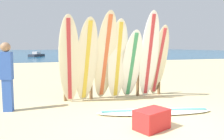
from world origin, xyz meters
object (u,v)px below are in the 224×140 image
(surfboard_leaning_left, at_px, (87,61))
(surfboard_leaning_center, at_px, (118,60))
(surfboard_leaning_right, at_px, (149,56))
(small_boat_offshore, at_px, (37,55))
(surfboard_lying_on_sand, at_px, (155,112))
(surfboard_rack, at_px, (115,76))
(surfboard_leaning_center_left, at_px, (105,57))
(cooler_box, at_px, (152,119))
(surfboard_leaning_far_right, at_px, (159,62))
(surfboard_leaning_center_right, at_px, (132,65))
(beachgoer_standing, at_px, (7,74))
(surfboard_leaning_far_left, at_px, (69,61))

(surfboard_leaning_left, xyz_separation_m, surfboard_leaning_center, (0.88, 0.08, 0.00))
(surfboard_leaning_right, bearing_deg, small_boat_offshore, 97.55)
(surfboard_lying_on_sand, relative_size, small_boat_offshore, 0.89)
(surfboard_lying_on_sand, bearing_deg, surfboard_rack, 102.16)
(surfboard_rack, xyz_separation_m, surfboard_leaning_left, (-0.90, -0.40, 0.49))
(surfboard_leaning_center_left, bearing_deg, small_boat_offshore, 95.13)
(surfboard_leaning_left, bearing_deg, surfboard_leaning_center, 5.24)
(surfboard_leaning_center_left, xyz_separation_m, surfboard_leaning_center, (0.36, 0.01, -0.08))
(surfboard_lying_on_sand, height_order, small_boat_offshore, small_boat_offshore)
(surfboard_leaning_right, distance_m, cooler_box, 2.58)
(surfboard_lying_on_sand, height_order, cooler_box, cooler_box)
(surfboard_leaning_far_right, distance_m, small_boat_offshore, 28.85)
(surfboard_leaning_left, relative_size, surfboard_leaning_center, 1.00)
(surfboard_leaning_center_right, bearing_deg, surfboard_leaning_left, -176.25)
(surfboard_lying_on_sand, xyz_separation_m, cooler_box, (-0.51, -0.85, 0.14))
(cooler_box, bearing_deg, surfboard_lying_on_sand, 36.29)
(surfboard_leaning_right, bearing_deg, surfboard_rack, 153.12)
(beachgoer_standing, bearing_deg, surfboard_leaning_center_left, 7.20)
(surfboard_leaning_right, relative_size, small_boat_offshore, 0.82)
(surfboard_leaning_far_left, bearing_deg, surfboard_rack, 17.41)
(surfboard_leaning_center_right, relative_size, surfboard_lying_on_sand, 0.73)
(surfboard_leaning_center_left, height_order, surfboard_leaning_right, surfboard_leaning_right)
(beachgoer_standing, bearing_deg, surfboard_leaning_far_right, 5.16)
(surfboard_rack, xyz_separation_m, beachgoer_standing, (-2.76, -0.63, 0.25))
(surfboard_rack, relative_size, surfboard_leaning_left, 1.34)
(surfboard_leaning_right, relative_size, surfboard_leaning_far_right, 1.17)
(surfboard_leaning_center, height_order, cooler_box, surfboard_leaning_center)
(surfboard_rack, bearing_deg, surfboard_lying_on_sand, -77.84)
(surfboard_leaning_far_left, relative_size, surfboard_leaning_center, 1.02)
(surfboard_leaning_far_left, relative_size, surfboard_leaning_center_left, 0.94)
(surfboard_leaning_left, height_order, surfboard_lying_on_sand, surfboard_leaning_left)
(surfboard_leaning_left, bearing_deg, surfboard_leaning_center_left, 7.51)
(surfboard_leaning_center, relative_size, surfboard_leaning_far_right, 1.07)
(surfboard_leaning_left, bearing_deg, cooler_box, -70.86)
(surfboard_leaning_right, height_order, small_boat_offshore, surfboard_leaning_right)
(surfboard_rack, relative_size, surfboard_leaning_center_left, 1.24)
(surfboard_rack, relative_size, beachgoer_standing, 1.88)
(surfboard_rack, xyz_separation_m, cooler_box, (-0.14, -2.58, -0.44))
(surfboard_leaning_center, relative_size, cooler_box, 3.68)
(surfboard_lying_on_sand, xyz_separation_m, beachgoer_standing, (-3.13, 1.10, 0.83))
(beachgoer_standing, bearing_deg, surfboard_leaning_far_left, 8.30)
(surfboard_leaning_right, bearing_deg, surfboard_leaning_center_left, 175.00)
(surfboard_leaning_center_right, height_order, beachgoer_standing, surfboard_leaning_center_right)
(surfboard_lying_on_sand, bearing_deg, surfboard_leaning_center_right, 89.55)
(surfboard_leaning_far_left, xyz_separation_m, small_boat_offshore, (-1.60, 28.68, -0.87))
(surfboard_leaning_center_left, xyz_separation_m, surfboard_leaning_far_right, (1.64, 0.06, -0.15))
(surfboard_leaning_far_right, xyz_separation_m, cooler_box, (-1.40, -2.32, -0.86))
(surfboard_leaning_far_right, relative_size, cooler_box, 3.46)
(surfboard_lying_on_sand, relative_size, cooler_box, 4.41)
(surfboard_leaning_center_left, distance_m, surfboard_leaning_center_right, 0.79)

